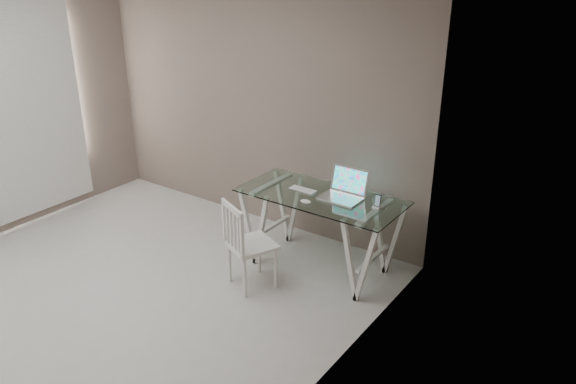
% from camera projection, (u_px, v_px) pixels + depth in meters
% --- Properties ---
extents(room, '(4.50, 4.52, 2.71)m').
position_uv_depth(room, '(57.00, 109.00, 4.07)').
color(room, '#AFADA8').
rests_on(room, ground).
extents(desk, '(1.50, 0.70, 0.75)m').
position_uv_depth(desk, '(320.00, 232.00, 5.20)').
color(desk, silver).
rests_on(desk, ground).
extents(chair, '(0.50, 0.50, 0.82)m').
position_uv_depth(chair, '(245.00, 242.00, 4.87)').
color(chair, white).
rests_on(chair, ground).
extents(laptop, '(0.36, 0.32, 0.25)m').
position_uv_depth(laptop, '(344.00, 191.00, 5.01)').
color(laptop, silver).
rests_on(laptop, desk).
extents(keyboard, '(0.27, 0.12, 0.01)m').
position_uv_depth(keyboard, '(303.00, 190.00, 5.17)').
color(keyboard, silver).
rests_on(keyboard, desk).
extents(mouse, '(0.10, 0.06, 0.03)m').
position_uv_depth(mouse, '(306.00, 202.00, 4.89)').
color(mouse, white).
rests_on(mouse, desk).
extents(phone_dock, '(0.06, 0.06, 0.12)m').
position_uv_depth(phone_dock, '(377.00, 204.00, 4.80)').
color(phone_dock, white).
rests_on(phone_dock, desk).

